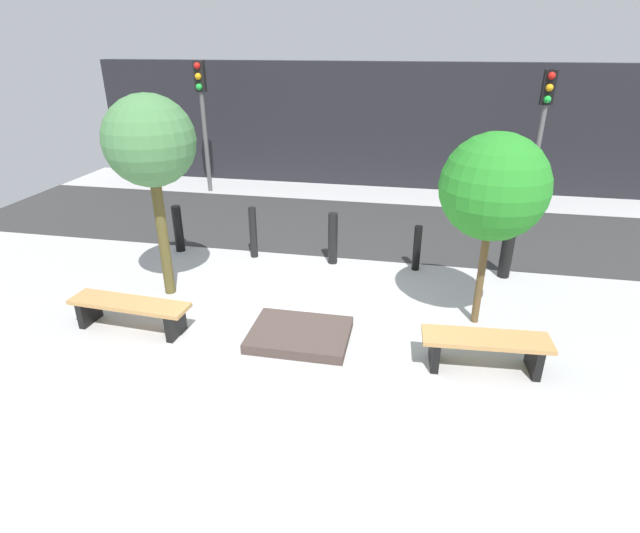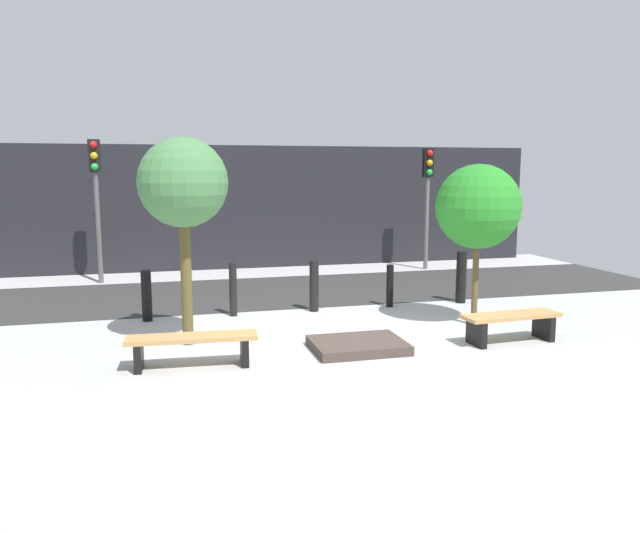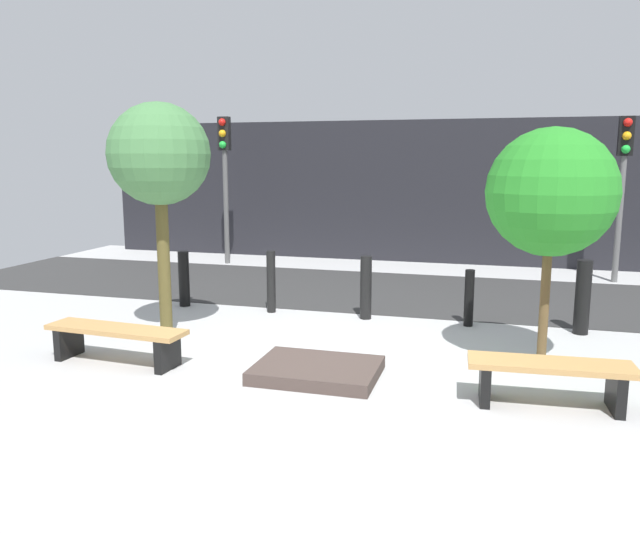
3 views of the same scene
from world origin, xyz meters
TOP-DOWN VIEW (x-y plane):
  - ground_plane at (0.00, 0.00)m, footprint 18.00×18.00m
  - road_strip at (0.00, 4.78)m, footprint 18.00×3.80m
  - building_facade at (0.00, 8.63)m, footprint 16.20×0.50m
  - bench_left at (-2.53, -0.36)m, footprint 1.85×0.56m
  - bench_right at (2.53, -0.36)m, footprint 1.66×0.58m
  - planter_bed at (0.00, -0.16)m, footprint 1.42×1.08m
  - tree_behind_left_bench at (-2.53, 0.85)m, footprint 1.40×1.40m
  - tree_behind_right_bench at (2.53, 0.85)m, footprint 1.49×1.49m
  - bollard_far_left at (-3.18, 2.63)m, footprint 0.19×0.19m
  - bollard_left at (-1.59, 2.63)m, footprint 0.15×0.15m
  - bollard_center at (0.00, 2.63)m, footprint 0.18×0.18m
  - bollard_right at (1.59, 2.63)m, footprint 0.14×0.14m
  - bollard_far_right at (3.18, 2.63)m, footprint 0.22×0.22m
  - traffic_light_west at (-4.34, 6.96)m, footprint 0.28×0.27m
  - traffic_light_mid_west at (4.34, 6.96)m, footprint 0.28×0.27m

SIDE VIEW (x-z plane):
  - ground_plane at x=0.00m, z-range 0.00..0.00m
  - road_strip at x=0.00m, z-range 0.00..0.01m
  - planter_bed at x=0.00m, z-range 0.00..0.15m
  - bench_left at x=-2.53m, z-range 0.10..0.56m
  - bench_right at x=2.53m, z-range 0.10..0.57m
  - bollard_right at x=1.59m, z-range 0.00..0.87m
  - bollard_far_left at x=-3.18m, z-range 0.00..0.96m
  - bollard_center at x=0.00m, z-range 0.00..1.01m
  - bollard_left at x=-1.59m, z-range 0.00..1.03m
  - bollard_far_right at x=3.18m, z-range 0.00..1.08m
  - building_facade at x=0.00m, z-range 0.00..3.44m
  - tree_behind_right_bench at x=2.53m, z-range 0.68..3.56m
  - traffic_light_mid_west at x=4.34m, z-range 0.65..4.00m
  - traffic_light_west at x=-4.34m, z-range 0.67..4.16m
  - tree_behind_left_bench at x=-2.53m, z-range 0.90..4.17m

